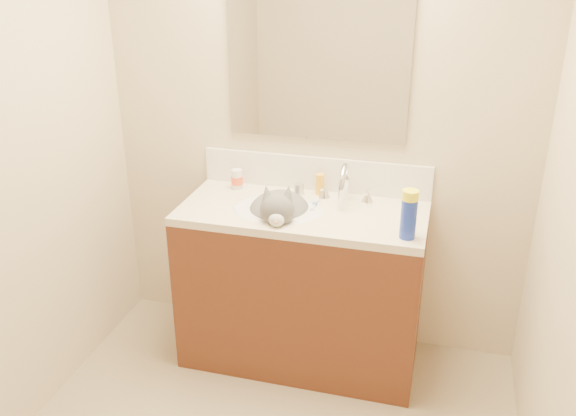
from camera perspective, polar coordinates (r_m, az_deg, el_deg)
The scene contains 16 objects.
room_shell at distance 1.87m, azimuth -5.67°, elevation 5.90°, with size 2.24×2.54×2.52m.
vanity_cabinet at distance 3.17m, azimuth 1.29°, elevation -7.57°, with size 1.20×0.55×0.82m, color #4F2615.
counter_slab at distance 2.97m, azimuth 1.37°, elevation -0.45°, with size 1.20×0.55×0.04m, color beige.
basin at distance 2.99m, azimuth -1.01°, elevation -1.31°, with size 0.45×0.36×0.14m, color white.
faucet at distance 3.02m, azimuth 5.33°, elevation 2.04°, with size 0.28×0.20×0.21m.
cat at distance 2.96m, azimuth -0.83°, elevation -0.56°, with size 0.41×0.46×0.33m.
backsplash at distance 3.17m, azimuth 2.53°, elevation 3.24°, with size 1.20×0.02×0.18m, color silver.
mirror at distance 3.01m, azimuth 2.74°, elevation 13.82°, with size 0.90×0.02×0.80m, color white.
pill_bottle at distance 3.21m, azimuth -4.79°, elevation 2.71°, with size 0.06×0.06×0.10m, color silver.
pill_label at distance 3.21m, azimuth -4.79°, elevation 2.62°, with size 0.06×0.06×0.04m, color #EF4F27.
silver_jar at distance 3.13m, azimuth 1.03°, elevation 1.81°, with size 0.05×0.05×0.06m, color #B7B7BC.
amber_bottle at distance 3.12m, azimuth 3.01°, elevation 2.24°, with size 0.04×0.04×0.11m, color gold.
toothbrush at distance 3.01m, azimuth 2.53°, elevation 0.35°, with size 0.02×0.14×0.01m, color silver.
toothbrush_head at distance 3.00m, azimuth 2.53°, elevation 0.41°, with size 0.02×0.03×0.02m, color #628CD0.
spray_can at distance 2.69m, azimuth 11.21°, elevation -0.91°, with size 0.07×0.07×0.19m, color #182FAD.
spray_cap at distance 2.65m, azimuth 11.39°, elevation 1.18°, with size 0.07×0.07×0.04m, color #FFF41A.
Camera 1 is at (0.64, -1.66, 2.05)m, focal length 38.00 mm.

